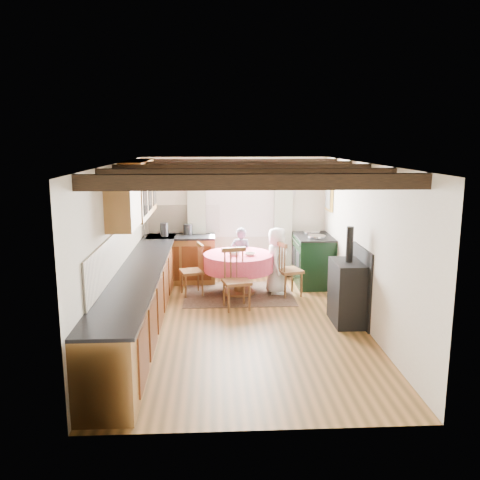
{
  "coord_description": "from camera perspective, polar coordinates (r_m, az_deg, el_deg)",
  "views": [
    {
      "loc": [
        -0.41,
        -7.09,
        2.73
      ],
      "look_at": [
        0.0,
        0.8,
        1.15
      ],
      "focal_mm": 37.63,
      "sensor_mm": 36.0,
      "label": 1
    }
  ],
  "objects": [
    {
      "name": "base_cabinet_back",
      "position": [
        9.83,
        -6.64,
        -2.24
      ],
      "size": [
        1.3,
        0.6,
        0.88
      ],
      "primitive_type": "cube",
      "color": "brown",
      "rests_on": "floor"
    },
    {
      "name": "aga_range",
      "position": [
        9.69,
        8.3,
        -2.21
      ],
      "size": [
        0.68,
        1.05,
        0.97
      ],
      "primitive_type": null,
      "color": "black",
      "rests_on": "floor"
    },
    {
      "name": "wall_front",
      "position": [
        4.62,
        2.34,
        -8.06
      ],
      "size": [
        3.6,
        0.0,
        2.4
      ],
      "primitive_type": "cube",
      "color": "silver",
      "rests_on": "ground"
    },
    {
      "name": "beam_a",
      "position": [
        5.12,
        1.66,
        6.6
      ],
      "size": [
        3.6,
        0.16,
        0.16
      ],
      "primitive_type": "cube",
      "color": "black",
      "rests_on": "ceiling"
    },
    {
      "name": "child_far",
      "position": [
        9.54,
        0.11,
        -1.86
      ],
      "size": [
        0.45,
        0.35,
        1.11
      ],
      "primitive_type": "imported",
      "rotation": [
        0.0,
        0.0,
        2.93
      ],
      "color": "#4E4C5C",
      "rests_on": "floor"
    },
    {
      "name": "worktop_back",
      "position": [
        9.71,
        -6.71,
        0.38
      ],
      "size": [
        1.3,
        0.64,
        0.04
      ],
      "primitive_type": "cube",
      "color": "black",
      "rests_on": "base_cabinet_back"
    },
    {
      "name": "wall_picture",
      "position": [
        9.69,
        10.08,
        5.04
      ],
      "size": [
        0.04,
        0.5,
        0.6
      ],
      "primitive_type": "cube",
      "color": "gold",
      "rests_on": "wall_right"
    },
    {
      "name": "bowl_a",
      "position": [
        8.77,
        1.14,
        -1.62
      ],
      "size": [
        0.25,
        0.25,
        0.05
      ],
      "primitive_type": "imported",
      "rotation": [
        0.0,
        0.0,
        4.34
      ],
      "color": "silver",
      "rests_on": "dining_table"
    },
    {
      "name": "chair_right",
      "position": [
        8.95,
        5.59,
        -3.23
      ],
      "size": [
        0.56,
        0.54,
        0.98
      ],
      "primitive_type": null,
      "rotation": [
        0.0,
        0.0,
        1.92
      ],
      "color": "brown",
      "rests_on": "floor"
    },
    {
      "name": "window_pane",
      "position": [
        9.9,
        -0.01,
        4.76
      ],
      "size": [
        1.2,
        0.01,
        1.4
      ],
      "primitive_type": "cube",
      "color": "white",
      "rests_on": "wall_back"
    },
    {
      "name": "beam_b",
      "position": [
        6.11,
        0.89,
        7.37
      ],
      "size": [
        3.6,
        0.16,
        0.16
      ],
      "primitive_type": "cube",
      "color": "black",
      "rests_on": "ceiling"
    },
    {
      "name": "ceiling",
      "position": [
        7.1,
        0.34,
        8.65
      ],
      "size": [
        3.6,
        5.5,
        0.0
      ],
      "primitive_type": "cube",
      "color": "white",
      "rests_on": "ground"
    },
    {
      "name": "cup",
      "position": [
        8.83,
        -0.65,
        -1.37
      ],
      "size": [
        0.14,
        0.14,
        0.09
      ],
      "primitive_type": "imported",
      "rotation": [
        0.0,
        0.0,
        5.4
      ],
      "color": "silver",
      "rests_on": "dining_table"
    },
    {
      "name": "splash_left",
      "position": [
        7.66,
        -13.21,
        -0.5
      ],
      "size": [
        0.02,
        4.5,
        0.55
      ],
      "primitive_type": "cube",
      "color": "beige",
      "rests_on": "wall_left"
    },
    {
      "name": "window_frame",
      "position": [
        9.9,
        -0.01,
        4.76
      ],
      "size": [
        1.34,
        0.03,
        1.54
      ],
      "primitive_type": "cube",
      "color": "white",
      "rests_on": "wall_back"
    },
    {
      "name": "bowl_b",
      "position": [
        8.79,
        -0.67,
        -1.53
      ],
      "size": [
        0.28,
        0.28,
        0.06
      ],
      "primitive_type": "imported",
      "rotation": [
        0.0,
        0.0,
        0.74
      ],
      "color": "silver",
      "rests_on": "dining_table"
    },
    {
      "name": "wall_plate",
      "position": [
        9.97,
        5.48,
        5.33
      ],
      "size": [
        0.3,
        0.02,
        0.3
      ],
      "primitive_type": "cylinder",
      "rotation": [
        1.57,
        0.0,
        0.0
      ],
      "color": "silver",
      "rests_on": "wall_back"
    },
    {
      "name": "wall_cabinet_glass",
      "position": [
        8.41,
        -11.36,
        5.77
      ],
      "size": [
        0.34,
        1.8,
        0.9
      ],
      "primitive_type": "cube",
      "color": "brown",
      "rests_on": "wall_left"
    },
    {
      "name": "base_cabinet_left",
      "position": [
        7.52,
        -11.23,
        -6.63
      ],
      "size": [
        0.6,
        5.3,
        0.88
      ],
      "primitive_type": "cube",
      "color": "brown",
      "rests_on": "floor"
    },
    {
      "name": "canister_tall",
      "position": [
        9.67,
        -8.59,
        1.18
      ],
      "size": [
        0.15,
        0.15,
        0.26
      ],
      "primitive_type": "cylinder",
      "color": "#262628",
      "rests_on": "worktop_back"
    },
    {
      "name": "splash_back",
      "position": [
        9.95,
        -6.35,
        2.4
      ],
      "size": [
        1.4,
        0.02,
        0.55
      ],
      "primitive_type": "cube",
      "color": "beige",
      "rests_on": "wall_back"
    },
    {
      "name": "canister_wide",
      "position": [
        9.8,
        -5.93,
        1.21
      ],
      "size": [
        0.18,
        0.18,
        0.2
      ],
      "primitive_type": "cylinder",
      "color": "#262628",
      "rests_on": "worktop_back"
    },
    {
      "name": "wall_right",
      "position": [
        7.58,
        14.05,
        -0.67
      ],
      "size": [
        0.0,
        5.5,
        2.4
      ],
      "primitive_type": "cube",
      "color": "silver",
      "rests_on": "ground"
    },
    {
      "name": "curtain_left",
      "position": [
        9.88,
        -4.92,
        1.77
      ],
      "size": [
        0.35,
        0.1,
        2.1
      ],
      "primitive_type": "cube",
      "color": "silver",
      "rests_on": "wall_back"
    },
    {
      "name": "floor",
      "position": [
        7.6,
        0.32,
        -9.72
      ],
      "size": [
        3.6,
        5.5,
        0.0
      ],
      "primitive_type": "cube",
      "color": "#9C6934",
      "rests_on": "ground"
    },
    {
      "name": "worktop_left",
      "position": [
        7.39,
        -11.22,
        -3.23
      ],
      "size": [
        0.64,
        5.3,
        0.04
      ],
      "primitive_type": "cube",
      "color": "black",
      "rests_on": "base_cabinet_left"
    },
    {
      "name": "beam_c",
      "position": [
        7.11,
        0.34,
        7.93
      ],
      "size": [
        3.6,
        0.16,
        0.16
      ],
      "primitive_type": "cube",
      "color": "black",
      "rests_on": "ceiling"
    },
    {
      "name": "curtain_right",
      "position": [
        9.96,
        4.91,
        1.86
      ],
      "size": [
        0.35,
        0.1,
        2.1
      ],
      "primitive_type": "cube",
      "color": "silver",
      "rests_on": "wall_back"
    },
    {
      "name": "child_right",
      "position": [
        9.03,
        4.19,
        -2.35
      ],
      "size": [
        0.51,
        0.66,
        1.2
      ],
      "primitive_type": "imported",
      "rotation": [
        0.0,
        0.0,
        1.34
      ],
      "color": "white",
      "rests_on": "floor"
    },
    {
      "name": "rug",
      "position": [
        9.09,
        -0.18,
        -6.12
      ],
      "size": [
        1.93,
        1.5,
        0.01
      ],
      "primitive_type": "cube",
      "color": "black",
      "rests_on": "floor"
    },
    {
      "name": "dining_table",
      "position": [
        8.99,
        -0.18,
        -3.9
      ],
      "size": [
        1.23,
        1.23,
        0.74
      ],
      "primitive_type": null,
      "color": "#D75977",
      "rests_on": "floor"
    },
    {
      "name": "curtain_rod",
      "position": [
        9.76,
        0.02,
        8.2
      ],
      "size": [
        2.0,
        0.03,
        0.03
      ],
      "primitive_type": "cylinder",
      "rotation": [
        0.0,
        1.57,
        0.0
      ],
      "color": "black",
      "rests_on": "wall_back"
    },
    {
      "name": "beam_e",
      "position": [
        9.1,
        -0.4,
        8.67
      ],
      "size": [
        3.6,
        0.16,
        0.16
      ],
      "primitive_type": "cube",
      "color": "black",
      "rests_on": "ceiling"
    },
    {
      "name": "wall_cabinet_solid",
      "position": [
        6.94,
        -13.1,
        4.15
      ],
      "size": [
        0.34,
        0.9,
        0.7
      ],
      "primitive_type": "cube",
      "color": "brown",
      "rests_on": "wall_left"
    },
    {
      "name": "beam_d",
      "position": [
        8.11,
        -0.07,
        8.35
      ],
      "size": [
        3.6,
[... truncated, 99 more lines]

